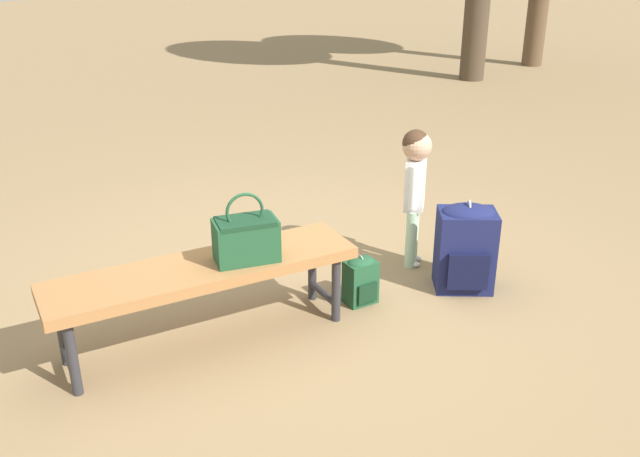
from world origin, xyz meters
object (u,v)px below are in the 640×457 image
handbag (246,238)px  child_standing (415,177)px  backpack_small (361,279)px  park_bench (204,275)px  backpack_large (466,245)px

handbag → child_standing: child_standing is taller
child_standing → backpack_small: size_ratio=2.99×
handbag → child_standing: bearing=1.5°
park_bench → backpack_small: park_bench is taller
park_bench → handbag: handbag is taller
handbag → park_bench: bearing=154.3°
handbag → child_standing: 1.30m
park_bench → child_standing: child_standing is taller
handbag → child_standing: (1.30, 0.03, 0.02)m
backpack_small → child_standing: bearing=14.7°
park_bench → backpack_large: size_ratio=2.89×
child_standing → backpack_small: 0.77m
handbag → backpack_small: bearing=-10.1°
handbag → backpack_small: (0.70, -0.12, -0.43)m
handbag → backpack_large: 1.39m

